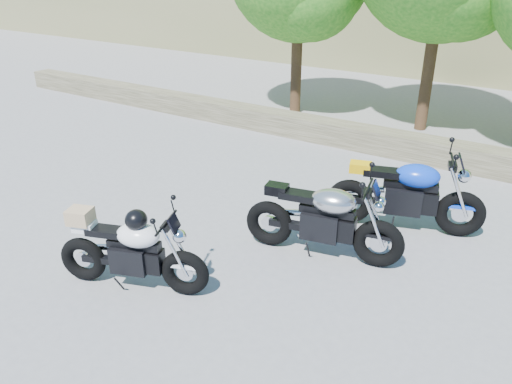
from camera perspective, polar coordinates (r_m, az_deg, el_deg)
ground at (r=7.04m, az=-5.82°, el=-8.10°), size 90.00×90.00×0.00m
stone_wall at (r=11.31m, az=11.55°, el=6.19°), size 22.00×0.55×0.50m
silver_bike at (r=6.98m, az=7.75°, el=-3.23°), size 2.26×0.78×1.14m
white_bike at (r=6.46m, az=-14.15°, el=-6.42°), size 1.95×0.89×1.12m
blue_bike at (r=7.92m, az=16.81°, el=-0.32°), size 2.32×0.98×1.20m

